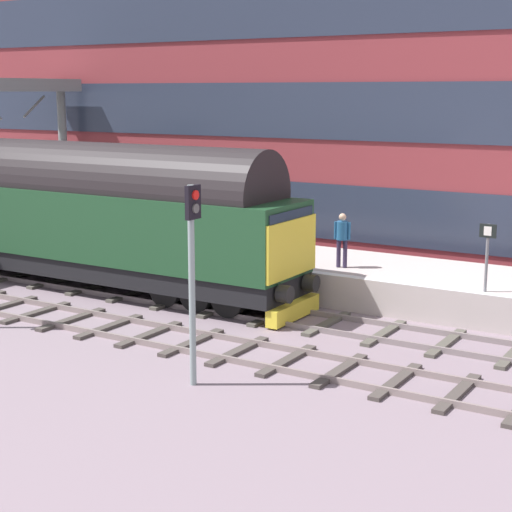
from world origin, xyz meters
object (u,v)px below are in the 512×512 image
Objects in this scene: signal_post_near at (192,262)px; waiting_passenger at (342,235)px; platform_number_sign at (487,247)px; diesel_locomotive at (52,208)px.

waiting_passenger is at bearing 3.71° from signal_post_near.
signal_post_near is 8.62m from platform_number_sign.
waiting_passenger is at bearing -73.19° from diesel_locomotive.
signal_post_near reaches higher than waiting_passenger.
signal_post_near is 2.39× the size of platform_number_sign.
diesel_locomotive is at bearing 98.05° from platform_number_sign.
signal_post_near is 8.47m from waiting_passenger.
platform_number_sign is at bearing 159.95° from waiting_passenger.
diesel_locomotive is 11.25m from signal_post_near.
diesel_locomotive is at bearing 6.93° from waiting_passenger.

